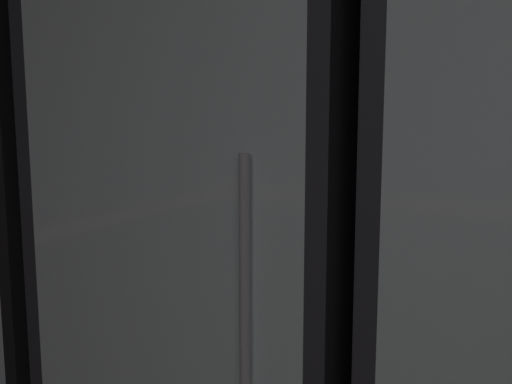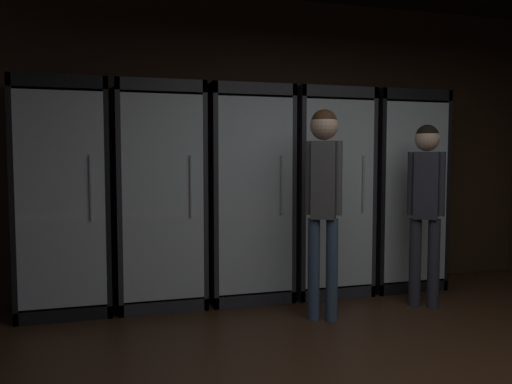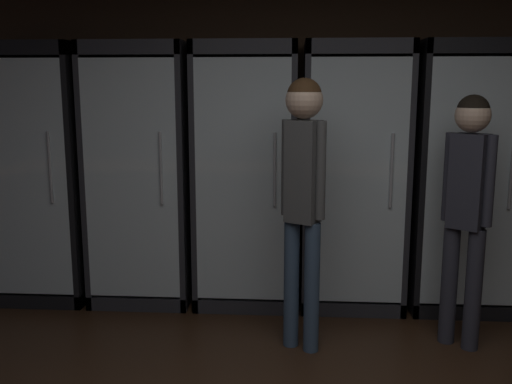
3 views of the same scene
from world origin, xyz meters
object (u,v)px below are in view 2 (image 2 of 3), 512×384
object	(u,v)px
cooler_center	(246,196)
cooler_right	(325,194)
cooler_far_left	(65,199)
shopper_far	(426,194)
cooler_left	(160,197)
shopper_near	(324,185)
cooler_far_right	(397,192)

from	to	relation	value
cooler_center	cooler_right	size ratio (longest dim) A/B	1.00
cooler_center	cooler_far_left	bearing A→B (deg)	179.98
cooler_right	shopper_far	world-z (taller)	cooler_right
shopper_far	cooler_center	bearing A→B (deg)	152.57
cooler_far_left	cooler_right	bearing A→B (deg)	0.02
cooler_right	shopper_far	bearing A→B (deg)	-49.78
cooler_left	cooler_far_left	bearing A→B (deg)	179.96
cooler_far_left	cooler_left	size ratio (longest dim) A/B	1.00
cooler_center	shopper_near	world-z (taller)	cooler_center
cooler_left	cooler_right	size ratio (longest dim) A/B	1.00
cooler_far_left	shopper_far	bearing A→B (deg)	-13.77
cooler_center	cooler_far_right	size ratio (longest dim) A/B	1.00
cooler_center	cooler_far_right	bearing A→B (deg)	-0.03
cooler_left	cooler_center	distance (m)	0.78
cooler_right	shopper_near	bearing A→B (deg)	-114.45
shopper_near	shopper_far	xyz separation A→B (m)	(0.99, 0.10, -0.10)
shopper_far	cooler_far_right	bearing A→B (deg)	76.99
cooler_left	cooler_right	bearing A→B (deg)	0.05
cooler_right	cooler_far_right	bearing A→B (deg)	-0.16
cooler_far_left	cooler_left	xyz separation A→B (m)	(0.78, -0.00, -0.00)
cooler_left	shopper_near	size ratio (longest dim) A/B	1.16
cooler_left	shopper_near	world-z (taller)	cooler_left
cooler_far_right	cooler_far_left	bearing A→B (deg)	179.98
cooler_right	cooler_far_right	xyz separation A→B (m)	(0.78, -0.00, -0.00)
cooler_far_left	shopper_far	size ratio (longest dim) A/B	1.23
cooler_center	cooler_right	world-z (taller)	same
shopper_near	cooler_left	bearing A→B (deg)	145.11
cooler_far_left	cooler_far_right	bearing A→B (deg)	-0.02
cooler_far_right	shopper_far	bearing A→B (deg)	-103.01
cooler_far_left	cooler_left	world-z (taller)	same
cooler_left	cooler_far_right	distance (m)	2.34
cooler_far_left	shopper_near	xyz separation A→B (m)	(1.96, -0.83, 0.13)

